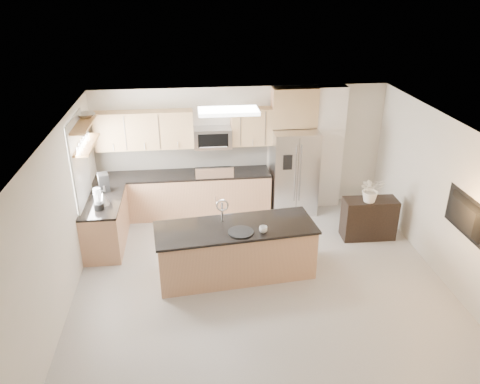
{
  "coord_description": "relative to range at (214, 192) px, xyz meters",
  "views": [
    {
      "loc": [
        -1.05,
        -5.96,
        4.61
      ],
      "look_at": [
        -0.24,
        1.3,
        1.21
      ],
      "focal_mm": 35.0,
      "sensor_mm": 36.0,
      "label": 1
    }
  ],
  "objects": [
    {
      "name": "back_counter",
      "position": [
        -0.63,
        0.01,
        -0.0
      ],
      "size": [
        3.55,
        0.66,
        1.44
      ],
      "color": "tan",
      "rests_on": "floor"
    },
    {
      "name": "ceiling_fixture",
      "position": [
        0.2,
        -1.32,
        2.09
      ],
      "size": [
        1.0,
        0.5,
        0.06
      ],
      "primitive_type": "cube",
      "color": "white",
      "rests_on": "ceiling"
    },
    {
      "name": "upper_cabinets",
      "position": [
        -0.7,
        0.16,
        1.35
      ],
      "size": [
        3.5,
        0.33,
        0.75
      ],
      "color": "tan",
      "rests_on": "wall_back"
    },
    {
      "name": "flower_vase",
      "position": [
        2.81,
        -1.41,
        0.69
      ],
      "size": [
        0.68,
        0.6,
        0.73
      ],
      "primitive_type": "imported",
      "rotation": [
        0.0,
        0.0,
        -0.04
      ],
      "color": "white",
      "rests_on": "credenza"
    },
    {
      "name": "shelf_lower",
      "position": [
        -2.25,
        -0.97,
        1.48
      ],
      "size": [
        0.3,
        1.2,
        0.04
      ],
      "primitive_type": "cube",
      "color": "olive",
      "rests_on": "wall_left"
    },
    {
      "name": "partition_column",
      "position": [
        2.42,
        0.18,
        0.83
      ],
      "size": [
        0.6,
        0.3,
        2.6
      ],
      "primitive_type": "cube",
      "color": "white",
      "rests_on": "floor"
    },
    {
      "name": "left_counter",
      "position": [
        -2.07,
        -1.07,
        -0.01
      ],
      "size": [
        0.66,
        1.5,
        0.92
      ],
      "color": "tan",
      "rests_on": "floor"
    },
    {
      "name": "kettle",
      "position": [
        -2.02,
        -1.24,
        0.56
      ],
      "size": [
        0.21,
        0.21,
        0.27
      ],
      "color": "silver",
      "rests_on": "left_counter"
    },
    {
      "name": "credenza",
      "position": [
        2.86,
        -1.35,
        -0.07
      ],
      "size": [
        1.01,
        0.44,
        0.8
      ],
      "primitive_type": "cube",
      "rotation": [
        0.0,
        0.0,
        -0.02
      ],
      "color": "black",
      "rests_on": "floor"
    },
    {
      "name": "floor",
      "position": [
        0.6,
        -2.92,
        -0.47
      ],
      "size": [
        6.5,
        6.5,
        0.0
      ],
      "primitive_type": "plane",
      "color": "#ABA8A3",
      "rests_on": "ground"
    },
    {
      "name": "blender",
      "position": [
        -2.07,
        -1.44,
        0.62
      ],
      "size": [
        0.17,
        0.17,
        0.4
      ],
      "color": "black",
      "rests_on": "left_counter"
    },
    {
      "name": "shelf_upper",
      "position": [
        -2.25,
        -0.97,
        1.85
      ],
      "size": [
        0.3,
        1.2,
        0.04
      ],
      "primitive_type": "cube",
      "color": "olive",
      "rests_on": "wall_left"
    },
    {
      "name": "range",
      "position": [
        0.0,
        0.0,
        0.0
      ],
      "size": [
        0.76,
        0.64,
        1.14
      ],
      "color": "black",
      "rests_on": "floor"
    },
    {
      "name": "television",
      "position": [
        3.51,
        -3.12,
        0.88
      ],
      "size": [
        0.14,
        1.08,
        0.62
      ],
      "primitive_type": "imported",
      "rotation": [
        0.0,
        0.0,
        1.57
      ],
      "color": "black",
      "rests_on": "wall_right"
    },
    {
      "name": "window",
      "position": [
        -2.38,
        -1.07,
        1.18
      ],
      "size": [
        0.04,
        1.15,
        1.65
      ],
      "color": "white",
      "rests_on": "wall_left"
    },
    {
      "name": "refrigerator",
      "position": [
        1.66,
        -0.05,
        0.42
      ],
      "size": [
        0.92,
        0.78,
        1.78
      ],
      "color": "silver",
      "rests_on": "floor"
    },
    {
      "name": "coffee_maker",
      "position": [
        -2.09,
        -0.67,
        0.61
      ],
      "size": [
        0.24,
        0.27,
        0.35
      ],
      "color": "black",
      "rests_on": "left_counter"
    },
    {
      "name": "bowl",
      "position": [
        -2.25,
        -0.64,
        1.91
      ],
      "size": [
        0.54,
        0.54,
        0.1
      ],
      "primitive_type": "imported",
      "rotation": [
        0.0,
        0.0,
        0.43
      ],
      "color": "silver",
      "rests_on": "shelf_upper"
    },
    {
      "name": "cup",
      "position": [
        0.63,
        -2.51,
        0.48
      ],
      "size": [
        0.17,
        0.17,
        0.11
      ],
      "primitive_type": "imported",
      "rotation": [
        0.0,
        0.0,
        -0.32
      ],
      "color": "silver",
      "rests_on": "island"
    },
    {
      "name": "wall_back",
      "position": [
        0.6,
        0.33,
        0.83
      ],
      "size": [
        6.0,
        0.02,
        2.6
      ],
      "primitive_type": "cube",
      "color": "beige",
      "rests_on": "floor"
    },
    {
      "name": "platter",
      "position": [
        0.28,
        -2.48,
        0.44
      ],
      "size": [
        0.48,
        0.48,
        0.02
      ],
      "primitive_type": "cylinder",
      "rotation": [
        0.0,
        0.0,
        0.2
      ],
      "color": "black",
      "rests_on": "island"
    },
    {
      "name": "wall_left",
      "position": [
        -2.4,
        -2.92,
        0.83
      ],
      "size": [
        0.02,
        6.5,
        2.6
      ],
      "primitive_type": "cube",
      "color": "beige",
      "rests_on": "floor"
    },
    {
      "name": "ceiling",
      "position": [
        0.6,
        -2.92,
        2.13
      ],
      "size": [
        6.0,
        6.5,
        0.02
      ],
      "primitive_type": "cube",
      "color": "silver",
      "rests_on": "wall_back"
    },
    {
      "name": "island",
      "position": [
        0.21,
        -2.28,
        -0.02
      ],
      "size": [
        2.69,
        1.2,
        1.33
      ],
      "rotation": [
        0.0,
        0.0,
        0.1
      ],
      "color": "tan",
      "rests_on": "floor"
    },
    {
      "name": "microwave",
      "position": [
        0.0,
        0.12,
        1.16
      ],
      "size": [
        0.76,
        0.4,
        0.4
      ],
      "color": "silver",
      "rests_on": "upper_cabinets"
    },
    {
      "name": "wall_right",
      "position": [
        3.6,
        -2.92,
        0.83
      ],
      "size": [
        0.02,
        6.5,
        2.6
      ],
      "primitive_type": "cube",
      "color": "beige",
      "rests_on": "floor"
    }
  ]
}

